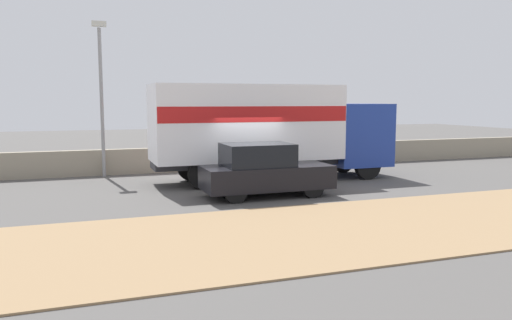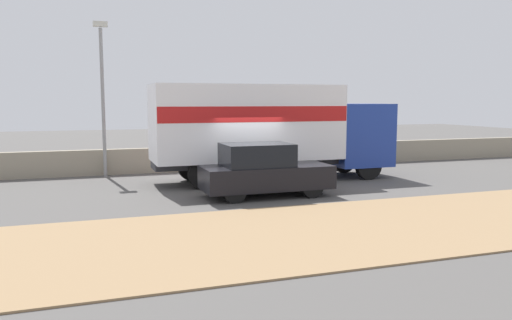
% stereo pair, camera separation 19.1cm
% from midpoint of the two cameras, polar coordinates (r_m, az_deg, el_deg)
% --- Properties ---
extents(ground_plane, '(80.00, 80.00, 0.00)m').
position_cam_midpoint_polar(ground_plane, '(16.81, 0.72, -3.78)').
color(ground_plane, '#514F4C').
extents(dirt_shoulder_foreground, '(60.00, 5.48, 0.04)m').
position_cam_midpoint_polar(dirt_shoulder_foreground, '(12.18, 8.95, -7.84)').
color(dirt_shoulder_foreground, '#937551').
rests_on(dirt_shoulder_foreground, ground_plane).
extents(stone_wall_backdrop, '(60.00, 0.35, 1.07)m').
position_cam_midpoint_polar(stone_wall_backdrop, '(22.40, -4.41, 0.23)').
color(stone_wall_backdrop, gray).
rests_on(stone_wall_backdrop, ground_plane).
extents(street_lamp, '(0.56, 0.28, 6.20)m').
position_cam_midpoint_polar(street_lamp, '(21.14, -16.90, 8.01)').
color(street_lamp, gray).
rests_on(street_lamp, ground_plane).
extents(box_truck, '(9.38, 2.50, 3.67)m').
position_cam_midpoint_polar(box_truck, '(19.15, 1.66, 3.94)').
color(box_truck, navy).
rests_on(box_truck, ground_plane).
extents(car_hatchback, '(4.16, 1.72, 1.73)m').
position_cam_midpoint_polar(car_hatchback, '(16.05, 1.21, -1.23)').
color(car_hatchback, black).
rests_on(car_hatchback, ground_plane).
extents(pedestrian, '(0.40, 0.40, 1.85)m').
position_cam_midpoint_polar(pedestrian, '(23.81, 12.00, 1.53)').
color(pedestrian, '#473828').
rests_on(pedestrian, ground_plane).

